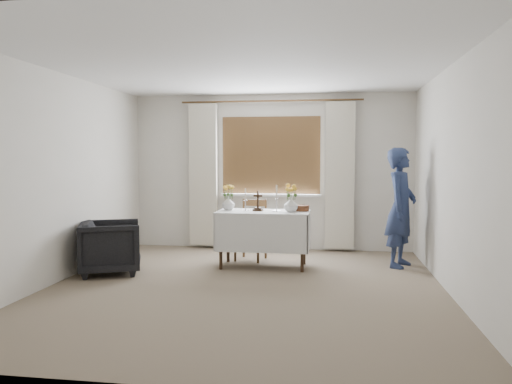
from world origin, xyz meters
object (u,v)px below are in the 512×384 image
at_px(person, 401,207).
at_px(flower_vase_right, 291,205).
at_px(wooden_chair, 251,230).
at_px(armchair, 111,247).
at_px(flower_vase_left, 228,203).
at_px(altar_table, 263,239).
at_px(wooden_cross, 258,201).

xyz_separation_m(person, flower_vase_right, (-1.47, -0.34, 0.05)).
bearing_deg(flower_vase_right, wooden_chair, 142.61).
bearing_deg(wooden_chair, person, 7.13).
distance_m(armchair, flower_vase_right, 2.40).
bearing_deg(armchair, wooden_chair, -79.37).
height_order(armchair, flower_vase_left, flower_vase_left).
distance_m(altar_table, flower_vase_left, 0.69).
bearing_deg(armchair, altar_table, -93.60).
distance_m(altar_table, wooden_chair, 0.50).
xyz_separation_m(armchair, wooden_cross, (1.81, 0.68, 0.56)).
distance_m(wooden_cross, flower_vase_right, 0.46).
height_order(wooden_chair, flower_vase_right, flower_vase_right).
bearing_deg(altar_table, flower_vase_right, -6.79).
bearing_deg(flower_vase_left, flower_vase_right, -7.99).
bearing_deg(wooden_cross, flower_vase_left, 177.65).
bearing_deg(armchair, flower_vase_left, -84.80).
bearing_deg(wooden_chair, wooden_cross, -57.40).
distance_m(altar_table, wooden_cross, 0.52).
distance_m(person, flower_vase_left, 2.35).
distance_m(person, wooden_cross, 1.94).
bearing_deg(altar_table, person, 9.21).
bearing_deg(wooden_cross, wooden_chair, 118.11).
height_order(altar_table, person, person).
xyz_separation_m(person, flower_vase_left, (-2.34, -0.22, 0.04)).
relative_size(altar_table, flower_vase_right, 6.41).
relative_size(altar_table, wooden_cross, 4.51).
xyz_separation_m(wooden_cross, flower_vase_left, (-0.42, 0.06, -0.05)).
xyz_separation_m(altar_table, person, (1.84, 0.30, 0.43)).
distance_m(person, flower_vase_right, 1.51).
xyz_separation_m(altar_table, flower_vase_left, (-0.50, 0.08, 0.47)).
bearing_deg(wooden_chair, flower_vase_right, -26.69).
bearing_deg(person, wooden_cross, 121.43).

